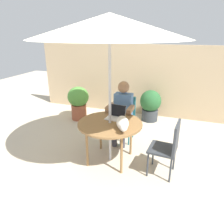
# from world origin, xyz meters

# --- Properties ---
(ground_plane) EXTENTS (14.00, 14.00, 0.00)m
(ground_plane) POSITION_xyz_m (0.00, 0.00, 0.00)
(ground_plane) COLOR beige
(fence_back) EXTENTS (5.66, 0.08, 1.81)m
(fence_back) POSITION_xyz_m (0.00, 2.37, 0.90)
(fence_back) COLOR tan
(fence_back) RESTS_ON ground
(patio_table) EXTENTS (1.06, 1.06, 0.70)m
(patio_table) POSITION_xyz_m (0.00, 0.00, 0.65)
(patio_table) COLOR olive
(patio_table) RESTS_ON ground
(patio_umbrella) EXTENTS (2.29, 2.29, 2.34)m
(patio_umbrella) POSITION_xyz_m (0.00, 0.00, 2.16)
(patio_umbrella) COLOR #B7B7BC
(patio_umbrella) RESTS_ON ground
(chair_occupied) EXTENTS (0.40, 0.40, 0.89)m
(chair_occupied) POSITION_xyz_m (0.00, 0.86, 0.52)
(chair_occupied) COLOR #1E606B
(chair_occupied) RESTS_ON ground
(chair_empty) EXTENTS (0.43, 0.43, 0.89)m
(chair_empty) POSITION_xyz_m (0.96, -0.09, 0.52)
(chair_empty) COLOR #33383F
(chair_empty) RESTS_ON ground
(person_seated) EXTENTS (0.48, 0.48, 1.23)m
(person_seated) POSITION_xyz_m (0.00, 0.70, 0.69)
(person_seated) COLOR #4C72A5
(person_seated) RESTS_ON ground
(laptop) EXTENTS (0.32, 0.28, 0.21)m
(laptop) POSITION_xyz_m (0.03, 0.23, 0.77)
(laptop) COLOR silver
(laptop) RESTS_ON patio_table
(cat) EXTENTS (0.32, 0.63, 0.17)m
(cat) POSITION_xyz_m (0.26, -0.14, 0.79)
(cat) COLOR silver
(cat) RESTS_ON patio_table
(potted_plant_near_fence) EXTENTS (0.52, 0.52, 0.83)m
(potted_plant_near_fence) POSITION_xyz_m (-1.37, 1.48, 0.48)
(potted_plant_near_fence) COLOR #9E5138
(potted_plant_near_fence) RESTS_ON ground
(potted_plant_by_chair) EXTENTS (0.51, 0.51, 0.77)m
(potted_plant_by_chair) POSITION_xyz_m (0.34, 1.98, 0.42)
(potted_plant_by_chair) COLOR #33383D
(potted_plant_by_chair) RESTS_ON ground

